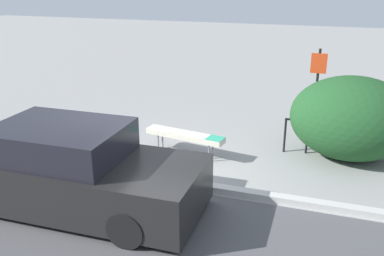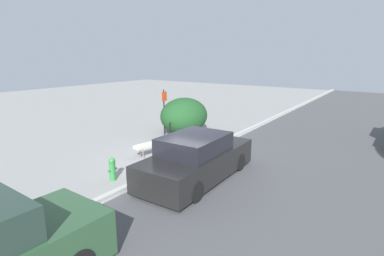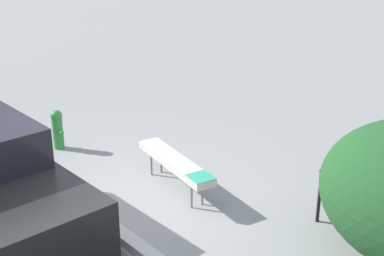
% 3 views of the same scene
% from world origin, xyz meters
% --- Properties ---
extents(ground_plane, '(60.00, 60.00, 0.00)m').
position_xyz_m(ground_plane, '(0.00, 0.00, 0.00)').
color(ground_plane, gray).
extents(curb, '(60.00, 0.20, 0.13)m').
position_xyz_m(curb, '(0.00, 0.00, 0.07)').
color(curb, '#B7B7B2').
rests_on(curb, ground_plane).
extents(bench, '(1.91, 0.65, 0.54)m').
position_xyz_m(bench, '(0.14, 1.49, 0.47)').
color(bench, gray).
rests_on(bench, ground_plane).
extents(bike_rack, '(0.55, 0.13, 0.83)m').
position_xyz_m(bike_rack, '(2.50, 2.44, 0.50)').
color(bike_rack, black).
rests_on(bike_rack, ground_plane).
extents(sign_post, '(0.36, 0.08, 2.30)m').
position_xyz_m(sign_post, '(2.81, 3.19, 1.38)').
color(sign_post, black).
rests_on(sign_post, ground_plane).
extents(fire_hydrant, '(0.36, 0.22, 0.77)m').
position_xyz_m(fire_hydrant, '(-2.61, 0.86, 0.41)').
color(fire_hydrant, '#338C3F').
rests_on(fire_hydrant, ground_plane).
extents(shrub_hedge, '(2.67, 2.28, 1.85)m').
position_xyz_m(shrub_hedge, '(3.64, 2.56, 0.92)').
color(shrub_hedge, '#1E4C23').
rests_on(shrub_hedge, ground_plane).
extents(parked_car_near, '(4.59, 1.91, 1.50)m').
position_xyz_m(parked_car_near, '(-0.97, -1.30, 0.67)').
color(parked_car_near, black).
rests_on(parked_car_near, ground_plane).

